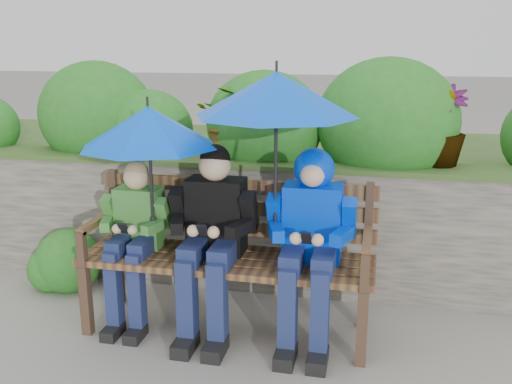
% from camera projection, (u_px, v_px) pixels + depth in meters
% --- Properties ---
extents(ground, '(60.00, 60.00, 0.00)m').
position_uv_depth(ground, '(253.00, 328.00, 3.96)').
color(ground, gray).
rests_on(ground, ground).
extents(garden_backdrop, '(8.00, 2.86, 1.86)m').
position_uv_depth(garden_backdrop, '(281.00, 185.00, 5.32)').
color(garden_backdrop, '#58554B').
rests_on(garden_backdrop, ground).
extents(park_bench, '(1.95, 0.57, 1.03)m').
position_uv_depth(park_bench, '(230.00, 245.00, 3.86)').
color(park_bench, '#432F21').
rests_on(park_bench, ground).
extents(boy_left, '(0.47, 0.54, 1.14)m').
position_uv_depth(boy_left, '(134.00, 233.00, 3.89)').
color(boy_left, '#3C8230').
rests_on(boy_left, ground).
extents(boy_middle, '(0.57, 0.66, 1.28)m').
position_uv_depth(boy_middle, '(212.00, 231.00, 3.75)').
color(boy_middle, black).
rests_on(boy_middle, ground).
extents(boy_right, '(0.56, 0.68, 1.27)m').
position_uv_depth(boy_right, '(311.00, 231.00, 3.61)').
color(boy_right, '#0010CF').
rests_on(boy_right, ground).
extents(umbrella_left, '(0.91, 0.91, 0.84)m').
position_uv_depth(umbrella_left, '(149.00, 127.00, 3.66)').
color(umbrella_left, '#004DF1').
rests_on(umbrella_left, ground).
extents(umbrella_right, '(1.01, 1.01, 1.04)m').
position_uv_depth(umbrella_right, '(276.00, 94.00, 3.43)').
color(umbrella_right, '#004DF1').
rests_on(umbrella_right, ground).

